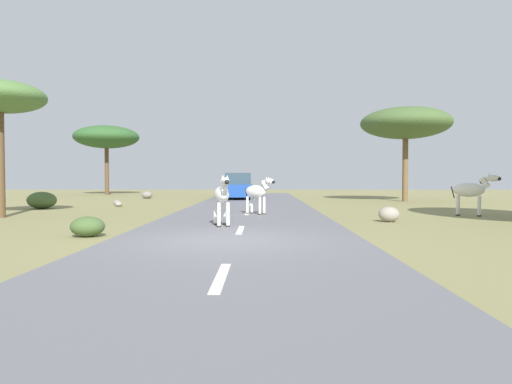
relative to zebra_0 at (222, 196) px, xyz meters
name	(u,v)px	position (x,y,z in m)	size (l,w,h in m)	color
ground_plane	(225,242)	(0.33, -2.99, -0.95)	(90.00, 90.00, 0.00)	olive
road	(236,241)	(0.59, -2.99, -0.93)	(6.00, 64.00, 0.05)	slate
lane_markings	(234,246)	(0.59, -3.99, -0.90)	(0.16, 56.00, 0.01)	silver
zebra_0	(222,196)	(0.00, 0.00, 0.00)	(0.67, 1.58, 1.52)	silver
zebra_1	(472,190)	(9.30, 4.30, 0.04)	(1.62, 1.09, 1.67)	silver
zebra_2	(257,192)	(1.00, 4.43, -0.03)	(1.29, 1.18, 1.47)	silver
car_0	(240,186)	(-0.55, 22.74, -0.11)	(2.21, 4.43, 1.74)	#476B38
car_1	(238,187)	(-0.46, 17.30, -0.11)	(2.24, 4.45, 1.74)	#1E479E
tree_0	(106,137)	(-12.14, 25.76, 3.97)	(5.48, 5.48, 5.90)	brown
tree_2	(406,124)	(10.07, 15.11, 3.87)	(5.52, 5.52, 5.81)	brown
bush_1	(42,200)	(-9.30, 8.14, -0.55)	(1.36, 1.22, 0.81)	#425B2D
bush_2	(88,227)	(-3.22, -2.09, -0.70)	(0.85, 0.77, 0.51)	#425B2D
rock_0	(119,204)	(-6.12, 9.69, -0.82)	(0.37, 0.40, 0.27)	gray
rock_1	(147,195)	(-6.92, 18.71, -0.70)	(0.75, 0.63, 0.51)	gray
rock_3	(389,214)	(5.46, 1.87, -0.70)	(0.69, 0.59, 0.51)	gray
rock_4	(117,203)	(-6.56, 10.82, -0.81)	(0.38, 0.27, 0.29)	gray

